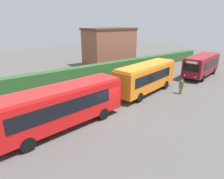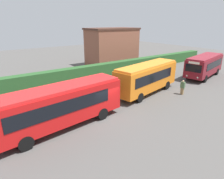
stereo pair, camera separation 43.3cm
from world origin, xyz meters
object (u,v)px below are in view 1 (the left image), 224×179
(bus_red, at_px, (62,105))
(person_left, at_px, (5,117))
(bus_orange, at_px, (146,77))
(bus_maroon, at_px, (202,64))
(person_center, at_px, (181,87))

(bus_red, bearing_deg, person_left, 137.10)
(bus_orange, xyz_separation_m, bus_maroon, (11.68, -0.03, -0.11))
(bus_orange, relative_size, person_left, 5.33)
(bus_maroon, bearing_deg, bus_red, -7.50)
(bus_red, height_order, bus_maroon, bus_red)
(bus_red, xyz_separation_m, bus_orange, (10.79, 1.64, 0.02))
(bus_maroon, height_order, person_center, bus_maroon)
(person_left, distance_m, person_center, 17.53)
(bus_orange, bearing_deg, bus_red, 177.87)
(bus_maroon, bearing_deg, bus_orange, -11.74)
(bus_maroon, xyz_separation_m, person_left, (-25.95, 1.02, -0.88))
(bus_orange, height_order, person_left, bus_orange)
(person_left, height_order, person_center, person_left)
(bus_maroon, distance_m, person_left, 25.99)
(bus_maroon, height_order, person_left, bus_maroon)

